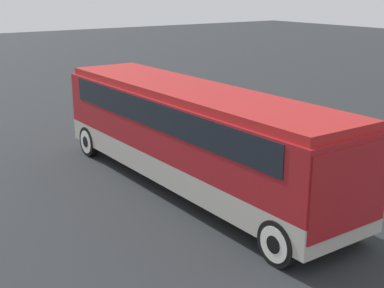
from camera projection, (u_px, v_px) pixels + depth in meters
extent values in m
plane|color=#26282B|center=(192.00, 188.00, 16.14)|extent=(120.00, 120.00, 0.00)
cube|color=#B7B2A8|center=(192.00, 162.00, 15.91)|extent=(11.48, 2.54, 0.72)
cube|color=maroon|center=(192.00, 123.00, 15.57)|extent=(11.48, 2.54, 1.67)
cube|color=black|center=(192.00, 110.00, 15.46)|extent=(10.10, 2.58, 0.75)
cube|color=#B21E1E|center=(192.00, 92.00, 15.30)|extent=(11.25, 2.34, 0.22)
cube|color=maroon|center=(344.00, 188.00, 11.25)|extent=(0.36, 2.44, 1.91)
cylinder|color=black|center=(278.00, 243.00, 11.51)|extent=(1.06, 0.28, 1.06)
cylinder|color=silver|center=(278.00, 243.00, 11.51)|extent=(0.82, 0.30, 0.82)
cylinder|color=black|center=(278.00, 243.00, 11.51)|extent=(0.40, 0.32, 0.40)
cylinder|color=black|center=(349.00, 217.00, 12.79)|extent=(1.06, 0.28, 1.06)
cylinder|color=silver|center=(349.00, 217.00, 12.79)|extent=(0.82, 0.30, 0.82)
cylinder|color=black|center=(349.00, 217.00, 12.79)|extent=(0.40, 0.32, 0.40)
cylinder|color=black|center=(89.00, 141.00, 19.06)|extent=(1.06, 0.28, 1.06)
cylinder|color=silver|center=(89.00, 141.00, 19.06)|extent=(0.82, 0.30, 0.82)
cylinder|color=black|center=(89.00, 141.00, 19.06)|extent=(0.40, 0.32, 0.40)
cylinder|color=black|center=(146.00, 132.00, 20.34)|extent=(1.06, 0.28, 1.06)
cylinder|color=silver|center=(146.00, 132.00, 20.34)|extent=(0.82, 0.30, 0.82)
cylinder|color=black|center=(146.00, 132.00, 20.34)|extent=(0.40, 0.32, 0.40)
cube|color=silver|center=(301.00, 140.00, 19.18)|extent=(4.77, 1.82, 0.62)
cube|color=black|center=(298.00, 123.00, 19.16)|extent=(2.48, 1.64, 0.58)
cylinder|color=black|center=(327.00, 165.00, 17.26)|extent=(0.62, 0.22, 0.62)
cylinder|color=black|center=(327.00, 165.00, 17.26)|extent=(0.24, 0.26, 0.24)
cylinder|color=black|center=(360.00, 156.00, 18.16)|extent=(0.62, 0.22, 0.62)
cylinder|color=black|center=(360.00, 156.00, 18.16)|extent=(0.24, 0.26, 0.24)
cylinder|color=black|center=(248.00, 138.00, 20.32)|extent=(0.62, 0.22, 0.62)
cylinder|color=black|center=(248.00, 138.00, 20.32)|extent=(0.24, 0.26, 0.24)
cylinder|color=black|center=(279.00, 131.00, 21.22)|extent=(0.62, 0.22, 0.62)
cylinder|color=black|center=(279.00, 131.00, 21.22)|extent=(0.24, 0.26, 0.24)
cube|color=#2D5638|center=(224.00, 114.00, 23.02)|extent=(4.78, 1.84, 0.60)
cube|color=black|center=(222.00, 100.00, 23.01)|extent=(2.48, 1.66, 0.52)
cylinder|color=black|center=(237.00, 131.00, 21.14)|extent=(0.70, 0.22, 0.70)
cylinder|color=black|center=(237.00, 131.00, 21.14)|extent=(0.26, 0.26, 0.26)
cylinder|color=black|center=(268.00, 125.00, 22.05)|extent=(0.70, 0.22, 0.70)
cylinder|color=black|center=(268.00, 125.00, 22.05)|extent=(0.26, 0.26, 0.26)
cylinder|color=black|center=(184.00, 113.00, 24.12)|extent=(0.70, 0.22, 0.70)
cylinder|color=black|center=(184.00, 113.00, 24.12)|extent=(0.26, 0.26, 0.26)
cylinder|color=black|center=(213.00, 108.00, 25.03)|extent=(0.70, 0.22, 0.70)
cylinder|color=black|center=(213.00, 108.00, 25.03)|extent=(0.26, 0.26, 0.26)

